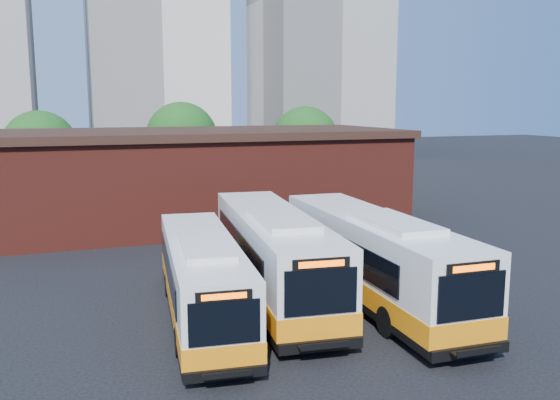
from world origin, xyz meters
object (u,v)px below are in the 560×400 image
object	(u,v)px
bus_mideast	(273,257)
transit_worker	(351,318)
bus_midwest	(202,281)
bus_east	(373,261)

from	to	relation	value
bus_mideast	transit_worker	bearing A→B (deg)	-75.36
bus_mideast	transit_worker	distance (m)	5.80
bus_mideast	bus_midwest	bearing A→B (deg)	-147.85
bus_mideast	transit_worker	xyz separation A→B (m)	(0.87, -5.67, -0.83)
bus_mideast	bus_east	bearing A→B (deg)	-21.73
transit_worker	bus_mideast	bearing A→B (deg)	-5.81
bus_midwest	transit_worker	size ratio (longest dim) A/B	6.91
bus_midwest	bus_mideast	size ratio (longest dim) A/B	0.87
bus_midwest	transit_worker	bearing A→B (deg)	-36.83
bus_east	bus_midwest	bearing A→B (deg)	179.65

